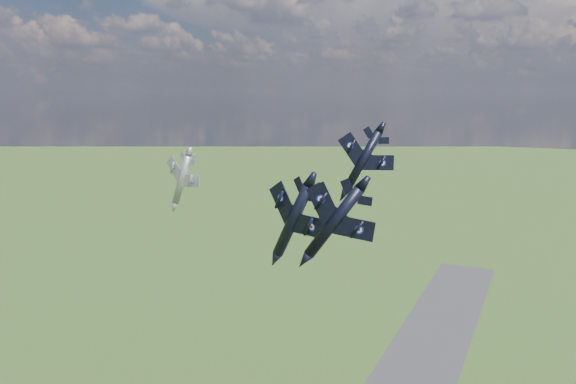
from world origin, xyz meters
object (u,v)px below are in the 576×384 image
at_px(jet_high_navy, 362,161).
at_px(jet_left_silver, 182,179).
at_px(jet_lead_navy, 293,220).
at_px(jet_right_navy, 334,222).

bearing_deg(jet_high_navy, jet_left_silver, 178.76).
distance_m(jet_lead_navy, jet_right_navy, 11.74).
bearing_deg(jet_lead_navy, jet_left_silver, 174.96).
distance_m(jet_right_navy, jet_left_silver, 38.84).
xyz_separation_m(jet_right_navy, jet_left_silver, (-34.08, 18.62, 0.02)).
height_order(jet_high_navy, jet_left_silver, jet_high_navy).
distance_m(jet_high_navy, jet_left_silver, 30.23).
bearing_deg(jet_left_silver, jet_right_navy, -15.07).
bearing_deg(jet_left_silver, jet_high_navy, 32.23).
distance_m(jet_lead_navy, jet_left_silver, 27.83).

